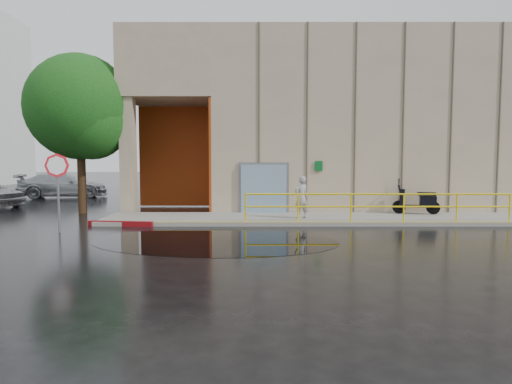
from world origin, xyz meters
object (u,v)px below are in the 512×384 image
(person, at_px, (301,197))
(car_c, at_px, (63,185))
(scooter, at_px, (417,194))
(red_curb, at_px, (120,224))
(tree_near, at_px, (83,111))
(stop_sign, at_px, (57,175))

(person, bearing_deg, car_c, -68.19)
(scooter, relative_size, red_curb, 0.79)
(scooter, distance_m, tree_near, 14.59)
(red_curb, bearing_deg, stop_sign, -137.81)
(person, distance_m, scooter, 5.03)
(person, height_order, car_c, person)
(car_c, relative_size, tree_near, 0.74)
(red_curb, height_order, tree_near, tree_near)
(stop_sign, bearing_deg, person, -3.00)
(person, xyz_separation_m, scooter, (4.86, 1.31, 0.02))
(person, relative_size, stop_sign, 0.62)
(car_c, height_order, tree_near, tree_near)
(car_c, bearing_deg, stop_sign, -171.69)
(car_c, bearing_deg, person, -141.71)
(scooter, relative_size, stop_sign, 0.73)
(car_c, bearing_deg, tree_near, -165.29)
(person, bearing_deg, scooter, 164.55)
(person, relative_size, car_c, 0.31)
(stop_sign, distance_m, tree_near, 5.82)
(car_c, xyz_separation_m, tree_near, (4.24, -7.70, 3.71))
(stop_sign, xyz_separation_m, tree_near, (-1.05, 5.12, 2.56))
(red_curb, xyz_separation_m, tree_near, (-2.64, 3.69, 4.37))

